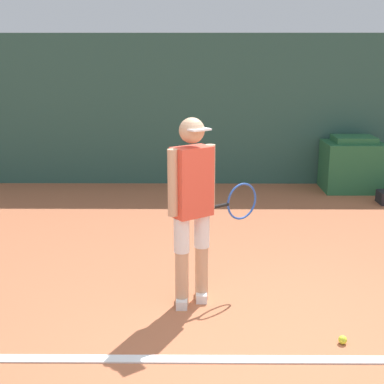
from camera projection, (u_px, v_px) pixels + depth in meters
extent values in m
plane|color=#B76642|center=(265.00, 353.00, 4.07)|extent=(24.00, 24.00, 0.00)
cube|color=#2D564C|center=(227.00, 110.00, 9.04)|extent=(24.00, 0.10, 2.52)
cube|color=white|center=(267.00, 360.00, 3.97)|extent=(21.60, 0.10, 0.01)
cylinder|color=tan|center=(182.00, 279.00, 4.78)|extent=(0.12, 0.12, 0.51)
cylinder|color=white|center=(182.00, 235.00, 4.68)|extent=(0.14, 0.14, 0.31)
cube|color=white|center=(182.00, 301.00, 4.84)|extent=(0.10, 0.24, 0.08)
cylinder|color=tan|center=(202.00, 273.00, 4.90)|extent=(0.12, 0.12, 0.51)
cylinder|color=white|center=(202.00, 230.00, 4.80)|extent=(0.14, 0.14, 0.31)
cube|color=white|center=(201.00, 295.00, 4.96)|extent=(0.10, 0.24, 0.08)
cube|color=#E54C38|center=(192.00, 182.00, 4.62)|extent=(0.39, 0.36, 0.61)
sphere|color=tan|center=(192.00, 130.00, 4.51)|extent=(0.22, 0.22, 0.22)
cube|color=white|center=(199.00, 129.00, 4.42)|extent=(0.22, 0.20, 0.02)
cylinder|color=tan|center=(173.00, 183.00, 4.50)|extent=(0.09, 0.09, 0.58)
cylinder|color=tan|center=(210.00, 177.00, 4.73)|extent=(0.09, 0.09, 0.58)
cylinder|color=black|center=(219.00, 206.00, 4.86)|extent=(0.19, 0.15, 0.03)
torus|color=#2851B2|center=(242.00, 201.00, 5.01)|extent=(0.30, 0.22, 0.36)
sphere|color=#D1E533|center=(343.00, 340.00, 4.19)|extent=(0.07, 0.07, 0.07)
cube|color=#28663D|center=(352.00, 166.00, 8.78)|extent=(0.94, 0.75, 0.80)
cube|color=#28663D|center=(354.00, 139.00, 8.67)|extent=(0.66, 0.52, 0.10)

